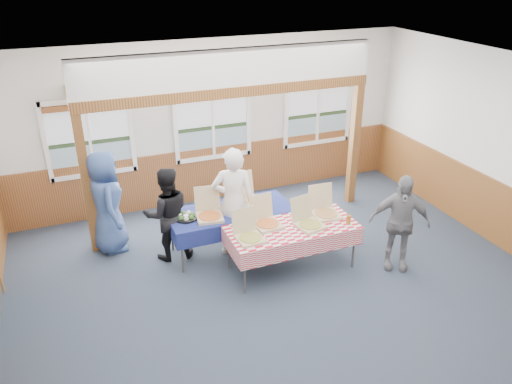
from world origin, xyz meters
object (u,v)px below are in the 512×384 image
woman_white (233,202)px  person_grey (399,223)px  table_right (292,230)px  man_blue (107,202)px  table_left (231,213)px  woman_black (167,214)px

woman_white → person_grey: size_ratio=1.18×
table_right → man_blue: (-2.58, 1.67, 0.18)m
woman_white → person_grey: woman_white is taller
table_left → woman_black: 1.03m
man_blue → person_grey: size_ratio=1.11×
table_left → man_blue: (-1.87, 0.80, 0.18)m
table_left → person_grey: size_ratio=1.39×
person_grey → table_right: bearing=-170.1°
table_left → person_grey: bearing=-12.8°
table_left → table_right: same height
woman_white → man_blue: 2.09m
table_right → woman_white: woman_white is taller
table_left → woman_white: 0.25m
woman_white → man_blue: size_ratio=1.06×
man_blue → person_grey: bearing=-120.6°
person_grey → woman_white: bearing=178.8°
table_right → person_grey: bearing=-5.8°
table_right → person_grey: 1.67m
woman_black → person_grey: (3.29, -1.62, 0.00)m
woman_black → man_blue: size_ratio=0.90×
woman_black → person_grey: bearing=157.1°
man_blue → person_grey: 4.72m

